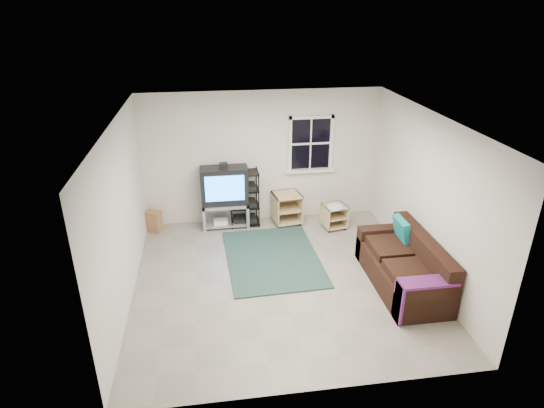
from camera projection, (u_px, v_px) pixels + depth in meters
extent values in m
plane|color=gray|center=(281.00, 280.00, 7.29)|extent=(4.60, 4.60, 0.00)
plane|color=white|center=(282.00, 120.00, 6.22)|extent=(4.60, 4.60, 0.00)
plane|color=silver|center=(262.00, 158.00, 8.83)|extent=(4.60, 0.00, 4.60)
plane|color=silver|center=(318.00, 297.00, 4.68)|extent=(4.60, 0.00, 4.60)
plane|color=silver|center=(122.00, 216.00, 6.45)|extent=(0.00, 4.60, 4.60)
plane|color=silver|center=(427.00, 197.00, 7.06)|extent=(0.00, 4.60, 4.60)
cube|color=black|center=(310.00, 143.00, 8.84)|extent=(0.80, 0.01, 1.02)
cube|color=silver|center=(312.00, 117.00, 8.61)|extent=(0.88, 0.06, 0.06)
cube|color=silver|center=(310.00, 171.00, 9.03)|extent=(0.98, 0.14, 0.05)
cube|color=silver|center=(290.00, 145.00, 8.77)|extent=(0.06, 0.06, 1.10)
cube|color=silver|center=(331.00, 143.00, 8.88)|extent=(0.06, 0.06, 1.10)
cube|color=silver|center=(311.00, 144.00, 8.83)|extent=(0.78, 0.04, 0.04)
cube|color=#9B9BA3|center=(225.00, 204.00, 8.84)|extent=(0.90, 0.45, 0.05)
cube|color=#9B9BA3|center=(204.00, 216.00, 8.88)|extent=(0.05, 0.45, 0.49)
cube|color=#9B9BA3|center=(247.00, 213.00, 8.99)|extent=(0.05, 0.45, 0.49)
cube|color=#9B9BA3|center=(226.00, 223.00, 9.01)|extent=(0.79, 0.41, 0.04)
cube|color=#9B9BA3|center=(225.00, 210.00, 9.12)|extent=(0.90, 0.04, 0.49)
cube|color=silver|center=(221.00, 221.00, 8.94)|extent=(0.27, 0.21, 0.07)
cube|color=black|center=(236.00, 220.00, 9.02)|extent=(0.18, 0.16, 0.05)
cube|color=black|center=(224.00, 185.00, 8.68)|extent=(0.90, 0.38, 0.73)
cube|color=#1E85FF|center=(225.00, 189.00, 8.50)|extent=(0.73, 0.01, 0.50)
cube|color=black|center=(223.00, 165.00, 8.51)|extent=(0.16, 0.12, 0.09)
cylinder|color=black|center=(231.00, 202.00, 8.67)|extent=(0.02, 0.02, 1.14)
cylinder|color=black|center=(259.00, 201.00, 8.74)|extent=(0.02, 0.02, 1.14)
cylinder|color=black|center=(230.00, 195.00, 9.01)|extent=(0.02, 0.02, 1.14)
cylinder|color=black|center=(257.00, 193.00, 9.08)|extent=(0.02, 0.02, 1.14)
cube|color=black|center=(245.00, 221.00, 9.09)|extent=(0.57, 0.42, 0.02)
cube|color=black|center=(245.00, 219.00, 9.06)|extent=(0.45, 0.33, 0.09)
cube|color=black|center=(244.00, 206.00, 8.94)|extent=(0.57, 0.42, 0.02)
cube|color=black|center=(244.00, 203.00, 8.92)|extent=(0.45, 0.33, 0.09)
cube|color=black|center=(244.00, 189.00, 8.80)|extent=(0.57, 0.42, 0.02)
cube|color=black|center=(244.00, 187.00, 8.78)|extent=(0.45, 0.33, 0.09)
cube|color=black|center=(244.00, 173.00, 8.66)|extent=(0.57, 0.42, 0.02)
cube|color=tan|center=(287.00, 195.00, 8.92)|extent=(0.59, 0.59, 0.02)
cube|color=tan|center=(287.00, 219.00, 9.14)|extent=(0.59, 0.59, 0.02)
cube|color=tan|center=(275.00, 209.00, 8.97)|extent=(0.10, 0.52, 0.56)
cube|color=tan|center=(299.00, 206.00, 9.10)|extent=(0.10, 0.52, 0.56)
cube|color=tan|center=(283.00, 202.00, 9.25)|extent=(0.47, 0.09, 0.56)
cube|color=tan|center=(287.00, 208.00, 9.04)|extent=(0.54, 0.56, 0.02)
cylinder|color=black|center=(280.00, 227.00, 8.92)|extent=(0.05, 0.05, 0.05)
cylinder|color=black|center=(293.00, 215.00, 9.40)|extent=(0.05, 0.05, 0.05)
cube|color=tan|center=(335.00, 206.00, 8.78)|extent=(0.50, 0.50, 0.02)
cube|color=tan|center=(334.00, 225.00, 8.95)|extent=(0.50, 0.50, 0.02)
cube|color=tan|center=(325.00, 217.00, 8.81)|extent=(0.10, 0.42, 0.43)
cube|color=tan|center=(344.00, 214.00, 8.93)|extent=(0.10, 0.42, 0.43)
cube|color=tan|center=(330.00, 211.00, 9.04)|extent=(0.38, 0.09, 0.43)
cube|color=tan|center=(334.00, 216.00, 8.87)|extent=(0.45, 0.47, 0.02)
cylinder|color=black|center=(330.00, 231.00, 8.77)|extent=(0.04, 0.04, 0.04)
cylinder|color=black|center=(337.00, 221.00, 9.16)|extent=(0.04, 0.04, 0.04)
cylinder|color=silver|center=(335.00, 207.00, 8.68)|extent=(0.30, 0.30, 0.02)
cube|color=black|center=(401.00, 274.00, 7.08)|extent=(0.86, 1.91, 0.40)
cube|color=black|center=(424.00, 250.00, 6.95)|extent=(0.23, 1.91, 0.41)
cube|color=black|center=(382.00, 242.00, 7.80)|extent=(0.86, 0.23, 0.59)
cube|color=black|center=(427.00, 301.00, 6.28)|extent=(0.86, 0.23, 0.59)
cube|color=black|center=(409.00, 273.00, 6.61)|extent=(0.57, 0.69, 0.12)
cube|color=black|center=(389.00, 247.00, 7.30)|extent=(0.57, 0.69, 0.12)
cube|color=teal|center=(402.00, 230.00, 7.37)|extent=(0.19, 0.46, 0.40)
cube|color=navy|center=(428.00, 282.00, 6.15)|extent=(0.79, 0.29, 0.04)
cube|color=navy|center=(398.00, 302.00, 6.22)|extent=(0.04, 0.29, 0.56)
cube|color=#301F15|center=(273.00, 258.00, 7.88)|extent=(1.64, 2.20, 0.03)
cube|color=#9C7646|center=(153.00, 221.00, 8.75)|extent=(0.34, 0.29, 0.41)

